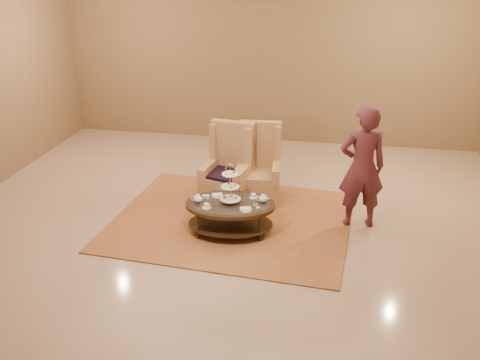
% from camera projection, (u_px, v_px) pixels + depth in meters
% --- Properties ---
extents(ground, '(8.00, 8.00, 0.00)m').
position_uv_depth(ground, '(228.00, 234.00, 7.15)').
color(ground, tan).
rests_on(ground, ground).
extents(ceiling, '(8.00, 8.00, 0.02)m').
position_uv_depth(ceiling, '(228.00, 234.00, 7.15)').
color(ceiling, silver).
rests_on(ceiling, ground).
extents(wall_back, '(8.00, 0.04, 3.50)m').
position_uv_depth(wall_back, '(270.00, 52.00, 10.08)').
color(wall_back, olive).
rests_on(wall_back, ground).
extents(rug, '(3.43, 2.93, 0.02)m').
position_uv_depth(rug, '(232.00, 220.00, 7.50)').
color(rug, '#B0773E').
rests_on(rug, ground).
extents(tea_table, '(1.27, 0.94, 0.99)m').
position_uv_depth(tea_table, '(230.00, 208.00, 7.04)').
color(tea_table, black).
rests_on(tea_table, ground).
extents(armchair_left, '(0.75, 0.77, 1.21)m').
position_uv_depth(armchair_left, '(229.00, 177.00, 7.92)').
color(armchair_left, tan).
rests_on(armchair_left, ground).
extents(armchair_right, '(0.68, 0.70, 1.17)m').
position_uv_depth(armchair_right, '(259.00, 174.00, 8.04)').
color(armchair_right, tan).
rests_on(armchair_right, ground).
extents(person, '(0.69, 0.53, 1.70)m').
position_uv_depth(person, '(362.00, 167.00, 7.06)').
color(person, '#52232C').
rests_on(person, ground).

